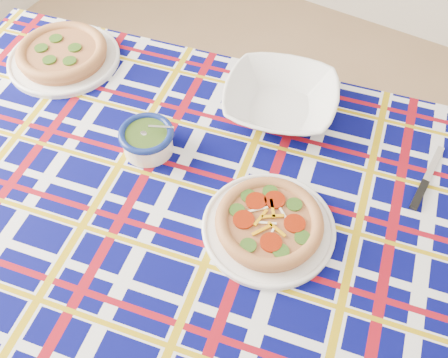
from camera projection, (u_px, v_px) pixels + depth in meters
The scene contains 7 objects.
dining_table at pixel (197, 223), 1.10m from camera, with size 1.64×1.21×0.70m.
tablecloth at pixel (197, 217), 1.08m from camera, with size 1.51×0.96×0.10m, color #04054D, non-canonical shape.
main_focaccia_plate at pixel (269, 222), 0.98m from camera, with size 0.28×0.28×0.05m, color #A7643B, non-canonical shape.
pesto_bowl at pixel (147, 138), 1.10m from camera, with size 0.12×0.12×0.07m, color #223A0F, non-canonical shape.
serving_bowl at pixel (280, 100), 1.18m from camera, with size 0.27×0.27×0.07m, color white.
second_focaccia_plate at pixel (62, 53), 1.29m from camera, with size 0.30×0.30×0.05m, color #A7643B, non-canonical shape.
table_knife at pixel (433, 166), 1.10m from camera, with size 0.21×0.02×0.01m, color silver, non-canonical shape.
Camera 1 is at (0.08, -0.28, 1.56)m, focal length 40.00 mm.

